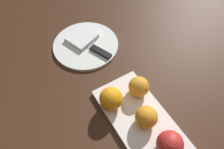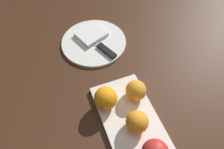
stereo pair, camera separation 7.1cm
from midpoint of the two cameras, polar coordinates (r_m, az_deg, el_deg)
ground_plane at (r=0.67m, az=10.25°, el=-14.63°), size 2.40×2.40×0.00m
fruit_tray at (r=0.66m, az=9.85°, el=-15.80°), size 0.40×0.17×0.02m
orange_near_apple at (r=0.68m, az=9.48°, el=-4.48°), size 0.07×0.07×0.07m
orange_near_banana at (r=0.63m, az=10.11°, el=-12.73°), size 0.07×0.07×0.07m
orange_center at (r=0.65m, az=1.42°, el=-6.64°), size 0.07×0.07×0.07m
dinner_plate at (r=0.86m, az=-2.57°, el=8.61°), size 0.26×0.26×0.01m
folded_napkin at (r=0.87m, az=-3.33°, el=10.66°), size 0.13×0.13×0.02m
knife at (r=0.82m, az=0.25°, el=6.81°), size 0.17×0.09×0.01m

